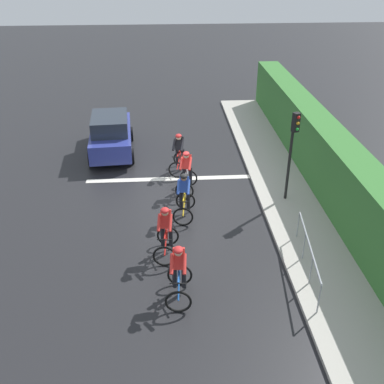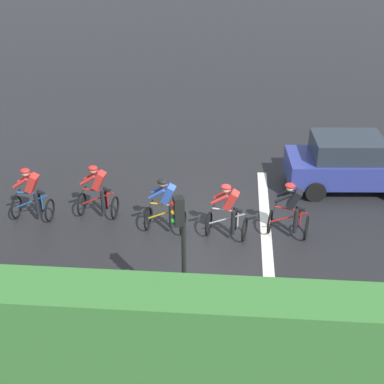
{
  "view_description": "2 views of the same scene",
  "coord_description": "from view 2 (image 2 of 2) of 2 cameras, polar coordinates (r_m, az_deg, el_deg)",
  "views": [
    {
      "loc": [
        0.38,
        14.23,
        8.1
      ],
      "look_at": [
        -0.45,
        1.41,
        0.93
      ],
      "focal_mm": 41.74,
      "sensor_mm": 36.0,
      "label": 1
    },
    {
      "loc": [
        -13.3,
        -0.27,
        9.01
      ],
      "look_at": [
        0.65,
        0.78,
        0.81
      ],
      "focal_mm": 52.37,
      "sensor_mm": 36.0,
      "label": 2
    }
  ],
  "objects": [
    {
      "name": "ground_plane",
      "position": [
        16.06,
        2.6,
        -3.77
      ],
      "size": [
        80.0,
        80.0,
        0.0
      ],
      "primitive_type": "plane",
      "color": "black"
    },
    {
      "name": "sidewalk_kerb",
      "position": [
        12.88,
        -7.32,
        -13.98
      ],
      "size": [
        2.8,
        25.66,
        0.12
      ],
      "primitive_type": "cube",
      "color": "#ADA89E",
      "rests_on": "ground"
    },
    {
      "name": "stone_wall_low",
      "position": [
        12.13,
        -8.2,
        -16.27
      ],
      "size": [
        0.44,
        25.66,
        0.51
      ],
      "primitive_type": "cube",
      "color": "tan",
      "rests_on": "ground"
    },
    {
      "name": "hedge_wall",
      "position": [
        11.27,
        -8.85,
        -14.17
      ],
      "size": [
        1.1,
        25.66,
        2.34
      ],
      "primitive_type": "cube",
      "color": "#387533",
      "rests_on": "ground"
    },
    {
      "name": "road_marking_stop_line",
      "position": [
        16.1,
        7.53,
        -3.94
      ],
      "size": [
        7.0,
        0.3,
        0.01
      ],
      "primitive_type": "cube",
      "color": "silver",
      "rests_on": "ground"
    },
    {
      "name": "cyclist_lead",
      "position": [
        16.72,
        -15.98,
        -0.33
      ],
      "size": [
        0.76,
        1.13,
        1.66
      ],
      "color": "black",
      "rests_on": "ground"
    },
    {
      "name": "cyclist_second",
      "position": [
        16.44,
        -9.53,
        -0.05
      ],
      "size": [
        0.8,
        1.15,
        1.66
      ],
      "color": "black",
      "rests_on": "ground"
    },
    {
      "name": "cyclist_mid",
      "position": [
        15.56,
        -2.64,
        -1.52
      ],
      "size": [
        0.82,
        1.16,
        1.66
      ],
      "color": "black",
      "rests_on": "ground"
    },
    {
      "name": "cyclist_fourth",
      "position": [
        15.32,
        3.73,
        -2.12
      ],
      "size": [
        0.89,
        1.2,
        1.66
      ],
      "color": "black",
      "rests_on": "ground"
    },
    {
      "name": "cyclist_trailing",
      "position": [
        15.59,
        10.04,
        -1.95
      ],
      "size": [
        0.9,
        1.2,
        1.66
      ],
      "color": "black",
      "rests_on": "ground"
    },
    {
      "name": "car_navy",
      "position": [
        18.37,
        15.87,
        2.85
      ],
      "size": [
        2.1,
        4.21,
        1.76
      ],
      "color": "navy",
      "rests_on": "ground"
    },
    {
      "name": "traffic_light_near_crossing",
      "position": [
        11.65,
        -1.13,
        -5.26
      ],
      "size": [
        0.26,
        0.3,
        3.34
      ],
      "color": "black",
      "rests_on": "ground"
    },
    {
      "name": "pedestrian_railing_kerbside",
      "position": [
        13.76,
        -17.74,
        -8.08
      ],
      "size": [
        0.43,
        3.3,
        1.03
      ],
      "color": "#999EA3",
      "rests_on": "ground"
    }
  ]
}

